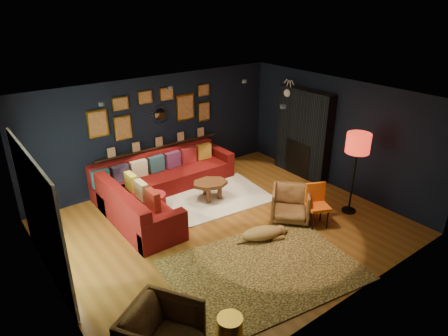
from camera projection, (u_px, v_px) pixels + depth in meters
floor at (226, 227)px, 8.04m from camera, size 6.50×6.50×0.00m
room_walls at (226, 153)px, 7.39m from camera, size 6.50×6.50×6.50m
sectional at (155, 188)px, 8.89m from camera, size 3.41×2.69×0.86m
ledge at (159, 146)px, 9.63m from camera, size 3.20×0.12×0.04m
gallery_wall at (155, 110)px, 9.29m from camera, size 3.15×0.04×1.02m
sunburst_mirror at (160, 114)px, 9.40m from camera, size 0.47×0.16×0.47m
fireplace at (303, 137)px, 9.98m from camera, size 0.31×1.60×2.20m
deer_head at (293, 92)px, 9.95m from camera, size 0.50×0.28×0.45m
sliding_door at (40, 217)px, 6.27m from camera, size 0.06×2.80×2.20m
ceiling_spots at (201, 94)px, 7.59m from camera, size 3.30×2.50×0.06m
shag_rug at (215, 197)px, 9.16m from camera, size 2.46×1.89×0.03m
leopard_rug at (263, 270)px, 6.78m from camera, size 3.43×2.67×0.02m
coffee_table at (210, 185)px, 8.97m from camera, size 0.97×0.84×0.41m
pouf at (154, 201)px, 8.61m from camera, size 0.50×0.50×0.33m
armchair_left at (162, 334)px, 4.96m from camera, size 1.14×1.13×0.87m
armchair_right at (290, 203)px, 8.17m from camera, size 1.02×1.02×0.77m
gold_stool at (230, 331)px, 5.29m from camera, size 0.35×0.35×0.43m
orange_chair at (317, 201)px, 7.95m from camera, size 0.55×0.55×0.88m
floor_lamp at (358, 146)px, 8.01m from camera, size 0.49×0.49×1.77m
dog at (262, 231)px, 7.55m from camera, size 1.21×0.88×0.34m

